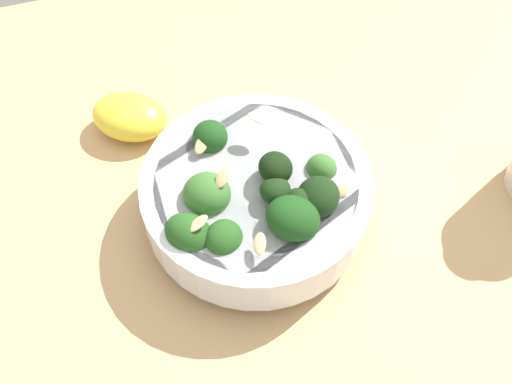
# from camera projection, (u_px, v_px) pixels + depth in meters

# --- Properties ---
(ground_plane) EXTENTS (0.68, 0.68, 0.04)m
(ground_plane) POSITION_uv_depth(u_px,v_px,m) (289.00, 197.00, 0.58)
(ground_plane) COLOR tan
(bowl_of_broccoli) EXTENTS (0.19, 0.19, 0.09)m
(bowl_of_broccoli) POSITION_uv_depth(u_px,v_px,m) (256.00, 196.00, 0.51)
(bowl_of_broccoli) COLOR white
(bowl_of_broccoli) RESTS_ON ground_plane
(lemon_wedge) EXTENTS (0.09, 0.09, 0.04)m
(lemon_wedge) POSITION_uv_depth(u_px,v_px,m) (130.00, 117.00, 0.59)
(lemon_wedge) COLOR yellow
(lemon_wedge) RESTS_ON ground_plane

